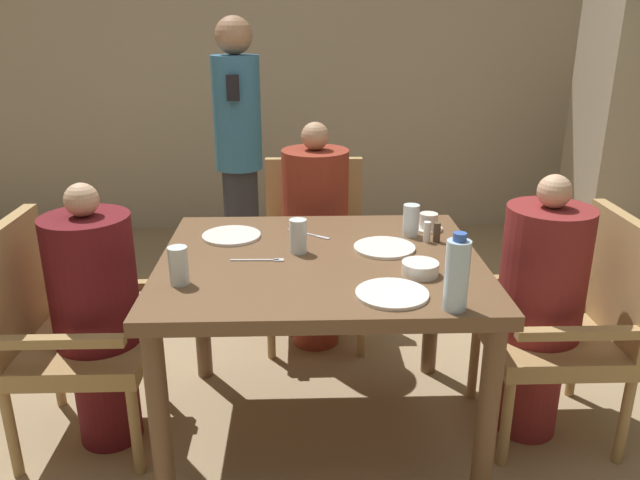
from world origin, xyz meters
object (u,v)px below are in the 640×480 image
at_px(chair_left_side, 61,328).
at_px(bowl_small, 420,269).
at_px(diner_in_right_chair, 539,307).
at_px(glass_tall_mid, 179,266).
at_px(glass_tall_far, 411,220).
at_px(plate_dessert_center, 231,236).
at_px(glass_tall_near, 298,236).
at_px(standing_host, 239,150).
at_px(diner_in_left_chair, 97,315).
at_px(diner_in_far_chair, 315,235).
at_px(plate_main_right, 384,248).
at_px(water_bottle, 457,274).
at_px(teacup_with_saucer, 428,223).
at_px(chair_right_side, 574,320).
at_px(chair_far_side, 315,243).
at_px(plate_main_left, 392,294).

xyz_separation_m(chair_left_side, bowl_small, (1.32, -0.17, 0.30)).
xyz_separation_m(diner_in_right_chair, glass_tall_mid, (-1.32, -0.22, 0.28)).
bearing_deg(glass_tall_far, plate_dessert_center, 179.65).
bearing_deg(glass_tall_near, standing_host, 103.75).
bearing_deg(diner_in_left_chair, diner_in_far_chair, 41.87).
relative_size(plate_main_right, water_bottle, 0.96).
height_order(teacup_with_saucer, water_bottle, water_bottle).
xyz_separation_m(diner_in_far_chair, glass_tall_far, (0.37, -0.52, 0.24)).
height_order(chair_right_side, glass_tall_far, chair_right_side).
height_order(diner_in_far_chair, teacup_with_saucer, diner_in_far_chair).
height_order(diner_in_right_chair, bowl_small, diner_in_right_chair).
xyz_separation_m(chair_far_side, diner_in_right_chair, (0.84, -0.90, 0.06)).
bearing_deg(teacup_with_saucer, standing_host, 127.15).
relative_size(teacup_with_saucer, glass_tall_far, 0.93).
bearing_deg(glass_tall_far, glass_tall_near, -158.91).
bearing_deg(plate_main_left, chair_far_side, 99.95).
relative_size(diner_in_far_chair, plate_main_left, 4.86).
xyz_separation_m(chair_right_side, water_bottle, (-0.59, -0.44, 0.39)).
height_order(chair_right_side, diner_in_right_chair, diner_in_right_chair).
bearing_deg(standing_host, diner_in_far_chair, -59.24).
bearing_deg(glass_tall_near, diner_in_right_chair, -3.42).
distance_m(plate_dessert_center, glass_tall_near, 0.33).
height_order(glass_tall_near, glass_tall_far, same).
distance_m(standing_host, plate_dessert_center, 1.25).
bearing_deg(glass_tall_near, glass_tall_far, 21.09).
xyz_separation_m(chair_left_side, standing_host, (0.55, 1.47, 0.37)).
bearing_deg(water_bottle, plate_main_right, 105.59).
bearing_deg(water_bottle, teacup_with_saucer, 84.86).
distance_m(chair_far_side, glass_tall_mid, 1.26).
relative_size(standing_host, plate_main_right, 6.84).
distance_m(chair_far_side, plate_main_left, 1.28).
relative_size(diner_in_left_chair, plate_dessert_center, 4.49).
height_order(teacup_with_saucer, glass_tall_far, glass_tall_far).
distance_m(chair_left_side, glass_tall_far, 1.41).
xyz_separation_m(plate_main_left, water_bottle, (0.17, -0.10, 0.11)).
height_order(plate_dessert_center, glass_tall_near, glass_tall_near).
relative_size(chair_right_side, glass_tall_near, 7.00).
distance_m(chair_right_side, glass_tall_near, 1.12).
xyz_separation_m(teacup_with_saucer, bowl_small, (-0.12, -0.48, -0.01)).
distance_m(diner_in_right_chair, standing_host, 1.97).
relative_size(standing_host, plate_dessert_center, 6.84).
distance_m(water_bottle, glass_tall_near, 0.69).
bearing_deg(chair_right_side, standing_host, 133.76).
relative_size(diner_in_far_chair, standing_host, 0.71).
relative_size(diner_in_right_chair, bowl_small, 8.40).
xyz_separation_m(chair_far_side, teacup_with_saucer, (0.46, -0.59, 0.30)).
xyz_separation_m(diner_in_right_chair, plate_main_left, (-0.62, -0.34, 0.22)).
bearing_deg(water_bottle, diner_in_far_chair, 108.12).
relative_size(diner_in_left_chair, plate_main_right, 4.49).
bearing_deg(chair_right_side, diner_in_far_chair, 142.52).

